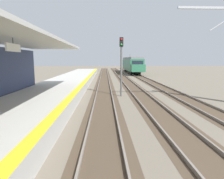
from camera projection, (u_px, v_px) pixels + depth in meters
station_platform at (37, 103)px, 13.00m from camera, size 5.00×80.00×0.91m
track_pair_nearest_platform at (104, 97)px, 17.18m from camera, size 2.34×120.00×0.16m
track_pair_middle at (143, 97)px, 17.30m from camera, size 2.34×120.00×0.16m
track_pair_far_side at (182, 97)px, 17.42m from camera, size 2.34×120.00×0.16m
approaching_train at (132, 64)px, 49.15m from camera, size 2.93×19.60×4.76m
rail_signal_post at (121, 61)px, 17.53m from camera, size 0.32×0.34×5.20m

